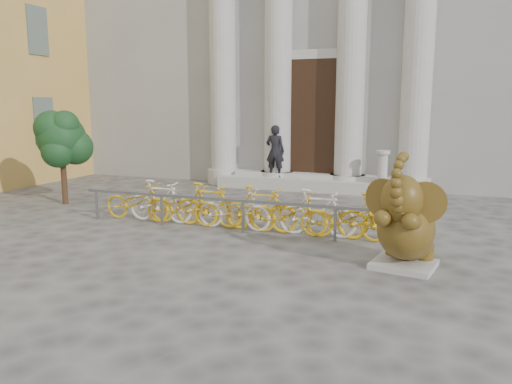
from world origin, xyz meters
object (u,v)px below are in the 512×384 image
(bike_rack, at_px, (247,208))
(elephant_statue, at_px, (405,226))
(pedestrian, at_px, (275,151))
(tree, at_px, (62,139))

(bike_rack, bearing_deg, elephant_statue, -23.67)
(elephant_statue, height_order, pedestrian, pedestrian)
(bike_rack, relative_size, pedestrian, 4.63)
(tree, bearing_deg, bike_rack, -9.83)
(pedestrian, bearing_deg, bike_rack, 100.39)
(elephant_statue, distance_m, pedestrian, 8.59)
(bike_rack, height_order, pedestrian, pedestrian)
(elephant_statue, xyz_separation_m, pedestrian, (-4.65, 7.20, 0.50))
(bike_rack, xyz_separation_m, pedestrian, (-1.21, 5.70, 0.72))
(pedestrian, bearing_deg, elephant_statue, 121.18)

